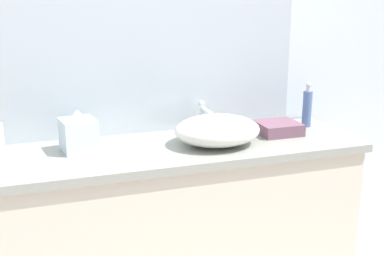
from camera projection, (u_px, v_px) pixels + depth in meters
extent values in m
cube|color=silver|center=(133.00, 40.00, 2.22)|extent=(6.00, 0.06, 2.60)
cube|color=beige|center=(168.00, 240.00, 2.21)|extent=(1.71, 0.48, 0.83)
cube|color=gray|center=(166.00, 151.00, 2.09)|extent=(1.75, 0.52, 0.04)
cube|color=#B2BCC6|center=(149.00, 11.00, 2.18)|extent=(1.45, 0.01, 1.13)
ellipsoid|color=silver|center=(217.00, 130.00, 2.11)|extent=(0.38, 0.32, 0.13)
cylinder|color=silver|center=(203.00, 120.00, 2.28)|extent=(0.03, 0.03, 0.13)
cylinder|color=silver|center=(206.00, 111.00, 2.22)|extent=(0.02, 0.10, 0.02)
sphere|color=silver|center=(202.00, 103.00, 2.28)|extent=(0.03, 0.03, 0.03)
cylinder|color=#4E679C|center=(307.00, 109.00, 2.40)|extent=(0.05, 0.05, 0.18)
cylinder|color=silver|center=(308.00, 90.00, 2.37)|extent=(0.02, 0.02, 0.02)
sphere|color=silver|center=(309.00, 85.00, 2.36)|extent=(0.03, 0.03, 0.03)
cylinder|color=silver|center=(310.00, 85.00, 2.35)|extent=(0.01, 0.02, 0.01)
cube|color=silver|center=(78.00, 135.00, 2.02)|extent=(0.16, 0.16, 0.14)
cone|color=white|center=(77.00, 115.00, 2.00)|extent=(0.08, 0.08, 0.04)
cube|color=#714B5D|center=(278.00, 128.00, 2.28)|extent=(0.19, 0.18, 0.06)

